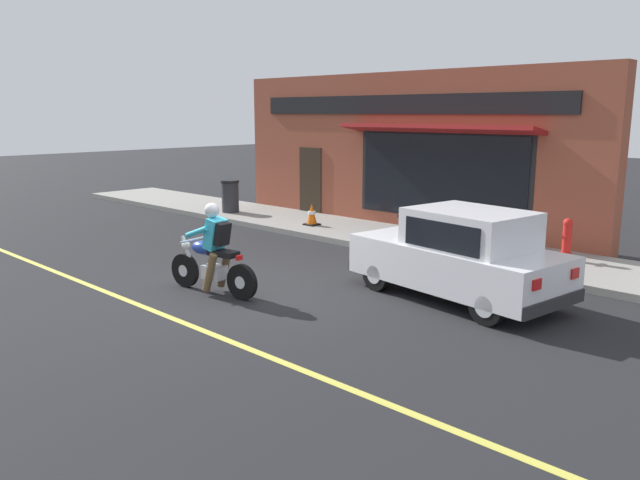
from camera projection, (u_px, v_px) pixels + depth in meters
ground_plane at (247, 291)px, 11.22m from camera, size 80.00×80.00×0.00m
sidewalk_curb at (328, 227)px, 17.03m from camera, size 2.60×22.00×0.14m
lane_stripe at (74, 279)px, 11.97m from camera, size 0.12×19.80×0.01m
storefront_building at (401, 152)px, 16.84m from camera, size 1.25×11.49×4.20m
motorcycle_with_rider at (213, 256)px, 10.94m from camera, size 0.65×2.01×1.62m
car_hatchback at (460, 256)px, 10.57m from camera, size 2.14×3.97×1.57m
fire_hydrant at (567, 240)px, 12.86m from camera, size 0.36×0.24×0.88m
traffic_cone at (312, 214)px, 16.89m from camera, size 0.36×0.36×0.60m
trash_bin at (230, 196)px, 19.06m from camera, size 0.56×0.56×0.98m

